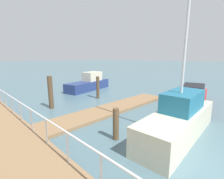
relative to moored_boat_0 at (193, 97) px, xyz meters
The scene contains 9 objects.
ground_plane 17.73m from the moored_boat_0, 116.91° to the left, with size 300.00×300.00×0.00m, color slate.
floating_dock 6.86m from the moored_boat_0, 147.98° to the left, with size 11.44×2.00×0.18m, color #93704C.
boardwalk_railing 11.64m from the moored_boat_0, 163.88° to the left, with size 0.06×25.95×1.08m.
dock_piling_0 8.07m from the moored_boat_0, 120.84° to the left, with size 0.29×0.29×2.03m, color brown.
dock_piling_1 8.48m from the moored_boat_0, behind, with size 0.28×0.28×1.50m, color brown.
dock_piling_2 11.09m from the moored_boat_0, 140.20° to the left, with size 0.35×0.35×2.42m, color brown.
moored_boat_0 is the anchor object (origin of this frame).
moored_boat_1 11.02m from the moored_boat_0, 101.75° to the left, with size 6.11×2.96×2.03m.
moored_boat_3 6.21m from the moored_boat_0, 166.77° to the right, with size 6.20×2.03×8.86m.
Camera 1 is at (-5.43, -0.11, 3.75)m, focal length 25.85 mm.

